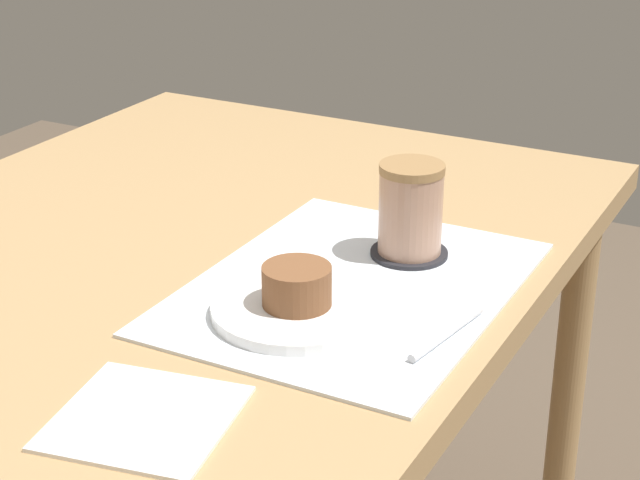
% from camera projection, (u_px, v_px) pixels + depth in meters
% --- Properties ---
extents(dining_table, '(1.23, 0.83, 0.74)m').
position_uv_depth(dining_table, '(156.00, 325.00, 1.26)').
color(dining_table, tan).
rests_on(dining_table, ground_plane).
extents(placemat, '(0.42, 0.32, 0.00)m').
position_uv_depth(placemat, '(352.00, 287.00, 1.17)').
color(placemat, white).
rests_on(placemat, dining_table).
extents(pastry_plate, '(0.18, 0.18, 0.01)m').
position_uv_depth(pastry_plate, '(297.00, 309.00, 1.10)').
color(pastry_plate, white).
rests_on(pastry_plate, placemat).
extents(pastry, '(0.07, 0.07, 0.04)m').
position_uv_depth(pastry, '(297.00, 286.00, 1.09)').
color(pastry, brown).
rests_on(pastry, pastry_plate).
extents(coffee_coaster, '(0.09, 0.09, 0.00)m').
position_uv_depth(coffee_coaster, '(409.00, 253.00, 1.24)').
color(coffee_coaster, '#232328').
rests_on(coffee_coaster, placemat).
extents(coffee_mug, '(0.11, 0.07, 0.11)m').
position_uv_depth(coffee_mug, '(412.00, 208.00, 1.22)').
color(coffee_mug, tan).
rests_on(coffee_mug, coffee_coaster).
extents(teaspoon, '(0.13, 0.03, 0.01)m').
position_uv_depth(teaspoon, '(447.00, 333.00, 1.06)').
color(teaspoon, silver).
rests_on(teaspoon, placemat).
extents(paper_napkin, '(0.17, 0.17, 0.00)m').
position_uv_depth(paper_napkin, '(145.00, 418.00, 0.93)').
color(paper_napkin, white).
rests_on(paper_napkin, dining_table).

